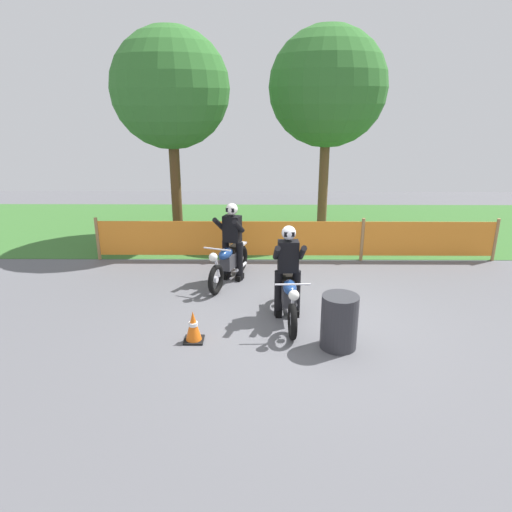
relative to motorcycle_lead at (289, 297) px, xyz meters
name	(u,v)px	position (x,y,z in m)	size (l,w,h in m)	color
ground	(308,321)	(0.36, -0.01, -0.47)	(24.00, 24.00, 0.02)	#5B5B60
grass_verge	(288,227)	(0.36, 6.36, -0.45)	(24.00, 6.16, 0.01)	#386B2D
barrier_fence	(296,239)	(0.36, 3.28, 0.09)	(9.69, 0.08, 1.05)	#997547
tree_leftmost	(171,89)	(-2.82, 5.18, 3.52)	(3.07, 3.07, 5.52)	brown
tree_near_left	(328,88)	(1.36, 6.29, 3.57)	(3.29, 3.29, 5.69)	brown
motorcycle_lead	(289,297)	(0.00, 0.00, 0.00)	(0.58, 1.98, 0.94)	black
motorcycle_trailing	(229,262)	(-1.17, 1.80, 0.00)	(0.86, 1.90, 0.94)	black
rider_lead	(288,266)	(-0.01, 0.22, 0.50)	(0.56, 0.69, 1.69)	black
rider_trailing	(232,239)	(-1.10, 1.98, 0.46)	(0.67, 0.68, 1.69)	black
traffic_cone	(193,327)	(-1.58, -0.76, -0.20)	(0.32, 0.32, 0.53)	black
spare_drum	(339,322)	(0.74, -0.93, -0.02)	(0.58, 0.58, 0.88)	#2D2D33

